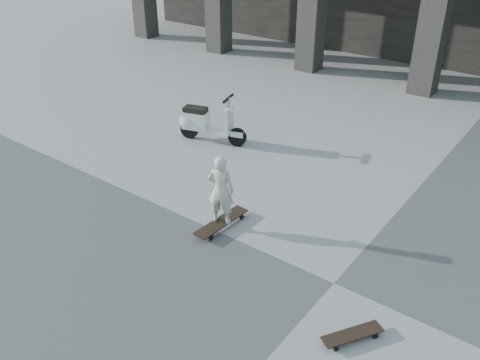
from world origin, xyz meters
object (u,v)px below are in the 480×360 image
Objects in this scene: skateboard_spare at (352,335)px; child at (221,190)px; scooter at (201,122)px; longboard at (222,222)px.

skateboard_spare is 2.99m from child.
skateboard_spare is 0.66× the size of child.
child is 3.44m from scooter.
skateboard_spare is at bearing -105.66° from longboard.
skateboard_spare is at bearing -48.31° from scooter.
scooter reaches higher than skateboard_spare.
longboard is 0.93× the size of child.
skateboard_spare is 0.51× the size of scooter.
skateboard_spare is 6.21m from scooter.
child is 0.78× the size of scooter.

